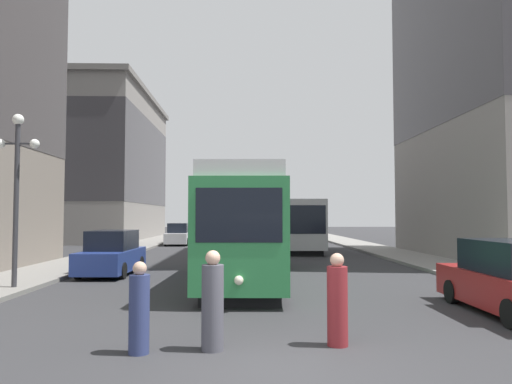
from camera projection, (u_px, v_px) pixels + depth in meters
The scene contains 13 objects.
ground_plane at pixel (281, 372), 7.48m from camera, with size 200.00×200.00×0.00m, color #303033.
sidewalk_left at pixel (159, 240), 47.19m from camera, with size 3.09×120.00×0.15m, color gray.
sidewalk_right at pixel (339, 240), 47.65m from camera, with size 3.09×120.00×0.15m, color gray.
streetcar at pixel (247, 224), 18.73m from camera, with size 3.13×13.27×3.89m.
transit_bus at pixel (297, 223), 34.45m from camera, with size 2.83×11.84×3.45m.
parked_car_left_near at pixel (112, 254), 19.90m from camera, with size 1.98×4.53×1.82m.
parked_car_left_mid at pixel (179, 235), 40.38m from camera, with size 1.93×4.75×1.82m.
parked_car_right_far at pixel (512, 280), 11.83m from camera, with size 1.93×4.94×1.82m.
pedestrian_crossing_near at pixel (213, 304), 8.70m from camera, with size 0.40×0.40×1.79m.
pedestrian_crossing_far at pixel (139, 311), 8.48m from camera, with size 0.36×0.36×1.61m.
pedestrian_on_sidewalk at pixel (337, 302), 9.00m from camera, with size 0.39×0.39×1.72m.
lamp_post_left_near at pixel (17, 173), 15.57m from camera, with size 1.41×0.36×5.59m.
building_left_corner at pixel (84, 165), 50.03m from camera, with size 14.08×21.42×15.06m.
Camera 1 is at (-0.59, -7.60, 2.42)m, focal length 33.80 mm.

